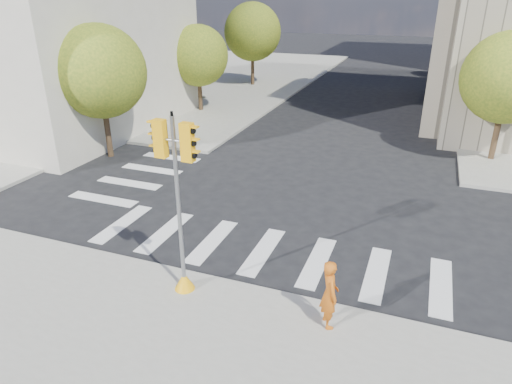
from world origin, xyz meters
The scene contains 14 objects.
ground centered at (0.00, 0.00, 0.00)m, with size 160.00×160.00×0.00m, color black.
sidewalk_far_left centered at (-20.00, 26.00, 0.07)m, with size 28.00×40.00×0.15m, color gray.
classical_building centered at (-20.00, 8.00, 6.44)m, with size 19.00×15.00×12.70m.
tree_lw_near centered at (-10.50, 4.00, 4.20)m, with size 4.40×4.40×6.41m.
tree_lw_mid centered at (-10.50, 14.00, 3.76)m, with size 4.00×4.00×5.77m.
tree_lw_far centered at (-10.50, 24.00, 4.54)m, with size 4.80×4.80×6.95m.
tree_re_near centered at (7.50, 10.00, 4.05)m, with size 4.20×4.20×6.16m.
tree_re_mid centered at (7.50, 22.00, 4.35)m, with size 4.60×4.60×6.66m.
tree_re_far centered at (7.50, 34.00, 3.87)m, with size 4.00×4.00×5.88m.
lamp_near centered at (8.00, 14.00, 4.58)m, with size 0.35×0.18×8.11m.
lamp_far centered at (8.00, 28.00, 4.58)m, with size 0.35×0.18×8.11m.
traffic_signal centered at (-1.36, -4.83, 2.28)m, with size 1.07×0.56×4.98m.
photographer centered at (2.66, -4.89, 1.05)m, with size 0.66×0.43×1.80m, color #C15912.
planter_wall centered at (-15.00, 3.33, 0.40)m, with size 6.00×0.40×0.50m, color silver.
Camera 1 is at (4.20, -13.93, 7.69)m, focal length 32.00 mm.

